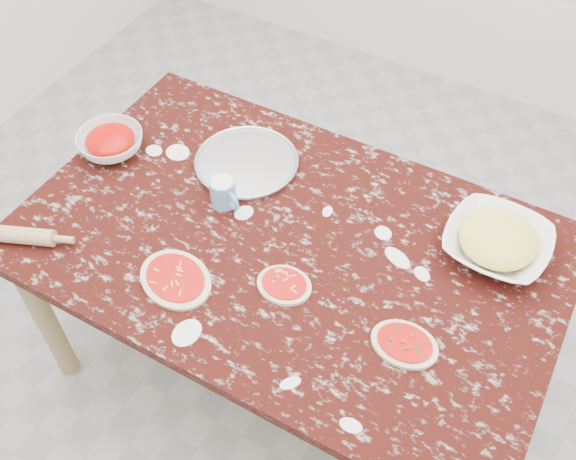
% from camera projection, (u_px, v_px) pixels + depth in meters
% --- Properties ---
extents(ground, '(4.00, 4.00, 0.00)m').
position_uv_depth(ground, '(288.00, 364.00, 2.50)').
color(ground, gray).
extents(worktable, '(1.60, 1.00, 0.75)m').
position_uv_depth(worktable, '(288.00, 258.00, 1.99)').
color(worktable, black).
rests_on(worktable, ground).
extents(pizza_tray, '(0.34, 0.34, 0.01)m').
position_uv_depth(pizza_tray, '(247.00, 163.00, 2.14)').
color(pizza_tray, '#B2B2B7').
rests_on(pizza_tray, worktable).
extents(sauce_bowl, '(0.25, 0.25, 0.07)m').
position_uv_depth(sauce_bowl, '(111.00, 143.00, 2.16)').
color(sauce_bowl, white).
rests_on(sauce_bowl, worktable).
extents(cheese_bowl, '(0.31, 0.31, 0.07)m').
position_uv_depth(cheese_bowl, '(496.00, 244.00, 1.88)').
color(cheese_bowl, white).
rests_on(cheese_bowl, worktable).
extents(flour_mug, '(0.12, 0.08, 0.09)m').
position_uv_depth(flour_mug, '(224.00, 192.00, 1.99)').
color(flour_mug, '#6890CE').
rests_on(flour_mug, worktable).
extents(pizza_left, '(0.27, 0.24, 0.02)m').
position_uv_depth(pizza_left, '(176.00, 279.00, 1.83)').
color(pizza_left, beige).
rests_on(pizza_left, worktable).
extents(pizza_mid, '(0.17, 0.14, 0.02)m').
position_uv_depth(pizza_mid, '(284.00, 285.00, 1.82)').
color(pizza_mid, beige).
rests_on(pizza_mid, worktable).
extents(pizza_right, '(0.19, 0.14, 0.02)m').
position_uv_depth(pizza_right, '(404.00, 344.00, 1.70)').
color(pizza_right, beige).
rests_on(pizza_right, worktable).
extents(rolling_pin, '(0.26, 0.15, 0.05)m').
position_uv_depth(rolling_pin, '(12.00, 235.00, 1.91)').
color(rolling_pin, tan).
rests_on(rolling_pin, worktable).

